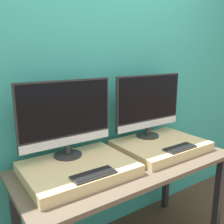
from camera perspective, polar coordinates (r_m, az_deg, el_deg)
The scene contains 8 objects.
wall_back at distance 1.98m, azimuth -3.65°, elevation 6.75°, with size 8.00×0.04×2.60m.
workbench at distance 1.83m, azimuth 3.45°, elevation -13.87°, with size 1.55×0.68×0.78m.
wooden_riser_left at distance 1.63m, azimuth -7.71°, elevation -12.68°, with size 0.66×0.51×0.07m.
monitor_left at distance 1.65m, azimuth -10.38°, elevation -0.91°, with size 0.64×0.19×0.51m.
keyboard_left at distance 1.46m, azimuth -4.20°, elevation -14.04°, with size 0.26×0.10×0.01m.
wooden_riser_right at distance 2.03m, azimuth 11.00°, elevation -7.49°, with size 0.66×0.51×0.07m.
monitor_right at distance 2.05m, azimuth 8.42°, elevation 1.87°, with size 0.64×0.19×0.51m.
keyboard_right at distance 1.89m, azimuth 15.25°, elevation -7.91°, with size 0.26×0.10×0.01m.
Camera 1 is at (-1.01, -0.94, 1.52)m, focal length 40.00 mm.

